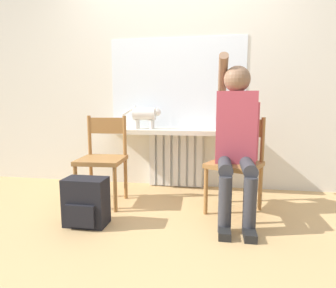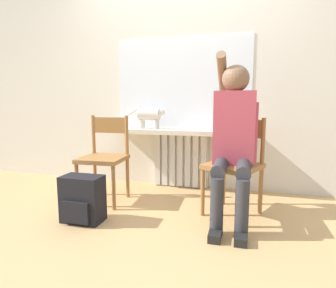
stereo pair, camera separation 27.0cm
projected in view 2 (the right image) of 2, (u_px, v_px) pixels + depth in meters
The scene contains 10 objects.
ground_plane at pixel (148, 227), 2.23m from camera, with size 12.00×12.00×0.00m, color tan.
wall_with_window at pixel (183, 70), 3.21m from camera, with size 7.00×0.06×2.70m.
radiator at pixel (181, 160), 3.28m from camera, with size 0.64×0.08×0.64m.
windowsill at pixel (179, 132), 3.12m from camera, with size 1.61×0.34×0.05m.
window_glass at pixel (182, 83), 3.20m from camera, with size 1.54×0.01×1.02m.
chair_left at pixel (105, 156), 2.78m from camera, with size 0.44×0.44×0.85m.
chair_right at pixel (235, 164), 2.45m from camera, with size 0.55×0.55×0.85m.
person at pixel (234, 134), 2.32m from camera, with size 0.36×0.99×1.40m.
cat at pixel (150, 115), 3.18m from camera, with size 0.45×0.14×0.26m.
backpack at pixel (82, 199), 2.31m from camera, with size 0.33×0.23×0.39m.
Camera 2 is at (0.71, -1.99, 0.97)m, focal length 30.00 mm.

